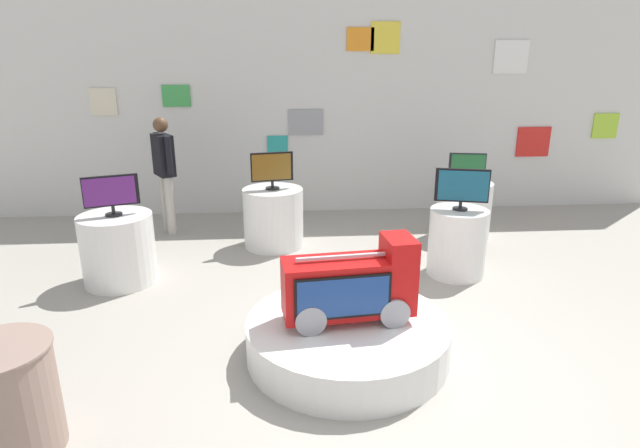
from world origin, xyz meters
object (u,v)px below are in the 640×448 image
at_px(side_table_round, 6,399).
at_px(display_pedestal_left_rear, 463,210).
at_px(novelty_firetruck_tv, 351,289).
at_px(tv_on_right_rear, 272,168).
at_px(display_pedestal_right_rear, 273,218).
at_px(display_pedestal_center_rear, 118,249).
at_px(tv_on_center_rear, 111,193).
at_px(display_pedestal_far_right, 457,242).
at_px(tv_on_left_rear, 467,166).
at_px(tv_on_far_right, 462,187).
at_px(shopper_browsing_near_truck, 164,167).
at_px(main_display_pedestal, 347,337).

bearing_deg(side_table_round, display_pedestal_left_rear, 42.00).
height_order(novelty_firetruck_tv, tv_on_right_rear, tv_on_right_rear).
distance_m(display_pedestal_right_rear, side_table_round, 3.96).
bearing_deg(display_pedestal_center_rear, tv_on_center_rear, -108.95).
bearing_deg(display_pedestal_far_right, display_pedestal_left_rear, 67.89).
bearing_deg(tv_on_left_rear, tv_on_right_rear, -176.38).
bearing_deg(tv_on_left_rear, tv_on_far_right, -112.09).
height_order(tv_on_left_rear, display_pedestal_center_rear, tv_on_left_rear).
bearing_deg(display_pedestal_far_right, tv_on_left_rear, 67.79).
relative_size(tv_on_center_rear, side_table_round, 0.74).
bearing_deg(tv_on_center_rear, tv_on_far_right, -1.21).
height_order(tv_on_far_right, shopper_browsing_near_truck, shopper_browsing_near_truck).
bearing_deg(tv_on_far_right, main_display_pedestal, -132.61).
height_order(display_pedestal_far_right, shopper_browsing_near_truck, shopper_browsing_near_truck).
xyz_separation_m(tv_on_center_rear, tv_on_right_rear, (1.68, 1.03, 0.02)).
xyz_separation_m(main_display_pedestal, shopper_browsing_near_truck, (-2.11, 3.34, 0.79)).
bearing_deg(tv_on_far_right, tv_on_right_rear, 152.04).
relative_size(display_pedestal_left_rear, shopper_browsing_near_truck, 0.48).
height_order(display_pedestal_left_rear, side_table_round, display_pedestal_left_rear).
bearing_deg(shopper_browsing_near_truck, display_pedestal_center_rear, -96.75).
relative_size(tv_on_far_right, shopper_browsing_near_truck, 0.35).
bearing_deg(side_table_round, display_pedestal_center_rear, 91.65).
relative_size(tv_on_center_rear, shopper_browsing_near_truck, 0.33).
relative_size(display_pedestal_right_rear, tv_on_right_rear, 1.45).
relative_size(display_pedestal_center_rear, side_table_round, 1.06).
bearing_deg(display_pedestal_right_rear, side_table_round, -113.91).
xyz_separation_m(display_pedestal_far_right, tv_on_far_right, (0.00, -0.00, 0.65)).
relative_size(tv_on_center_rear, display_pedestal_far_right, 0.70).
bearing_deg(tv_on_far_right, novelty_firetruck_tv, -132.14).
xyz_separation_m(novelty_firetruck_tv, tv_on_left_rear, (1.95, 2.85, 0.39)).
relative_size(novelty_firetruck_tv, shopper_browsing_near_truck, 0.67).
height_order(main_display_pedestal, tv_on_center_rear, tv_on_center_rear).
height_order(side_table_round, shopper_browsing_near_truck, shopper_browsing_near_truck).
height_order(tv_on_left_rear, display_pedestal_right_rear, tv_on_left_rear).
distance_m(display_pedestal_far_right, shopper_browsing_near_truck, 4.01).
bearing_deg(tv_on_center_rear, tv_on_left_rear, 15.55).
bearing_deg(novelty_firetruck_tv, shopper_browsing_near_truck, 122.54).
bearing_deg(shopper_browsing_near_truck, tv_on_left_rear, -6.83).
bearing_deg(shopper_browsing_near_truck, tv_on_far_right, -26.27).
bearing_deg(tv_on_left_rear, display_pedestal_far_right, -112.21).
xyz_separation_m(novelty_firetruck_tv, display_pedestal_far_right, (1.43, 1.59, -0.22)).
bearing_deg(tv_on_right_rear, display_pedestal_far_right, -27.88).
bearing_deg(tv_on_right_rear, main_display_pedestal, -76.75).
bearing_deg(display_pedestal_center_rear, tv_on_left_rear, 15.51).
relative_size(tv_on_left_rear, shopper_browsing_near_truck, 0.30).
bearing_deg(display_pedestal_left_rear, tv_on_left_rear, -79.90).
bearing_deg(novelty_firetruck_tv, tv_on_far_right, 47.86).
distance_m(novelty_firetruck_tv, display_pedestal_far_right, 2.15).
height_order(tv_on_right_rear, tv_on_far_right, tv_on_right_rear).
bearing_deg(display_pedestal_far_right, tv_on_far_right, -75.61).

